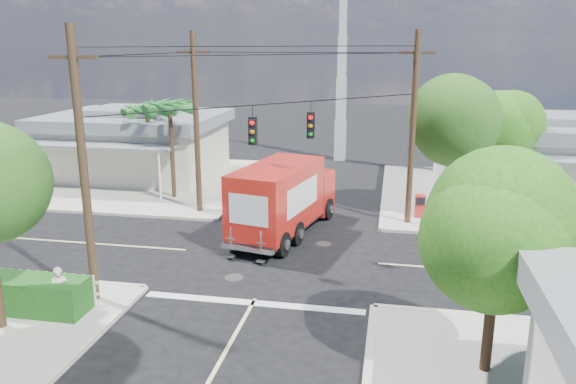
# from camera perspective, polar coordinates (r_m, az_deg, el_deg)

# --- Properties ---
(ground) EXTENTS (120.00, 120.00, 0.00)m
(ground) POSITION_cam_1_polar(r_m,az_deg,el_deg) (22.99, -0.94, -6.57)
(ground) COLOR black
(ground) RESTS_ON ground
(sidewalk_ne) EXTENTS (14.12, 14.12, 0.14)m
(sidewalk_ne) POSITION_cam_1_polar(r_m,az_deg,el_deg) (33.54, 21.60, -0.58)
(sidewalk_ne) COLOR #AAA59A
(sidewalk_ne) RESTS_ON ground
(sidewalk_nw) EXTENTS (14.12, 14.12, 0.14)m
(sidewalk_nw) POSITION_cam_1_polar(r_m,az_deg,el_deg) (36.26, -14.42, 1.11)
(sidewalk_nw) COLOR #AAA59A
(sidewalk_nw) RESTS_ON ground
(road_markings) EXTENTS (32.00, 32.00, 0.01)m
(road_markings) POSITION_cam_1_polar(r_m,az_deg,el_deg) (21.66, -1.73, -7.95)
(road_markings) COLOR beige
(road_markings) RESTS_ON ground
(building_ne) EXTENTS (11.80, 10.20, 4.50)m
(building_ne) POSITION_cam_1_polar(r_m,az_deg,el_deg) (34.45, 24.28, 3.38)
(building_ne) COLOR silver
(building_ne) RESTS_ON sidewalk_ne
(building_nw) EXTENTS (10.80, 10.20, 4.30)m
(building_nw) POSITION_cam_1_polar(r_m,az_deg,el_deg) (37.72, -15.17, 4.92)
(building_nw) COLOR beige
(building_nw) RESTS_ON sidewalk_nw
(radio_tower) EXTENTS (0.80, 0.80, 17.00)m
(radio_tower) POSITION_cam_1_polar(r_m,az_deg,el_deg) (41.23, 5.46, 10.96)
(radio_tower) COLOR silver
(radio_tower) RESTS_ON ground
(tree_ne_front) EXTENTS (4.21, 4.14, 6.66)m
(tree_ne_front) POSITION_cam_1_polar(r_m,az_deg,el_deg) (28.09, 16.60, 6.82)
(tree_ne_front) COLOR #422D1C
(tree_ne_front) RESTS_ON sidewalk_ne
(tree_ne_back) EXTENTS (3.77, 3.66, 5.82)m
(tree_ne_back) POSITION_cam_1_polar(r_m,az_deg,el_deg) (30.69, 20.99, 5.99)
(tree_ne_back) COLOR #422D1C
(tree_ne_back) RESTS_ON sidewalk_ne
(tree_se) EXTENTS (3.67, 3.54, 5.62)m
(tree_se) POSITION_cam_1_polar(r_m,az_deg,el_deg) (14.63, 20.70, -3.47)
(tree_se) COLOR #422D1C
(tree_se) RESTS_ON sidewalk_se
(palm_nw_front) EXTENTS (3.01, 3.08, 5.59)m
(palm_nw_front) POSITION_cam_1_polar(r_m,az_deg,el_deg) (31.01, -11.93, 8.33)
(palm_nw_front) COLOR #422D1C
(palm_nw_front) RESTS_ON sidewalk_nw
(palm_nw_back) EXTENTS (3.01, 3.08, 5.19)m
(palm_nw_back) POSITION_cam_1_polar(r_m,az_deg,el_deg) (33.21, -14.12, 7.97)
(palm_nw_back) COLOR #422D1C
(palm_nw_back) RESTS_ON sidewalk_nw
(utility_poles) EXTENTS (12.00, 10.68, 9.00)m
(utility_poles) POSITION_cam_1_polar(r_m,az_deg,el_deg) (23.62, -3.98, 5.75)
(utility_poles) COLOR #473321
(utility_poles) RESTS_ON ground
(picket_fence) EXTENTS (5.94, 0.06, 1.00)m
(picket_fence) POSITION_cam_1_polar(r_m,az_deg,el_deg) (21.05, -25.84, -8.22)
(picket_fence) COLOR silver
(picket_fence) RESTS_ON sidewalk_sw
(vending_boxes) EXTENTS (1.90, 0.50, 1.10)m
(vending_boxes) POSITION_cam_1_polar(r_m,az_deg,el_deg) (28.31, 14.68, -1.44)
(vending_boxes) COLOR red
(vending_boxes) RESTS_ON sidewalk_ne
(delivery_truck) EXTENTS (3.86, 7.96, 3.32)m
(delivery_truck) POSITION_cam_1_polar(r_m,az_deg,el_deg) (25.13, -0.44, -0.64)
(delivery_truck) COLOR black
(delivery_truck) RESTS_ON ground
(parked_car) EXTENTS (6.62, 4.60, 1.68)m
(parked_car) POSITION_cam_1_polar(r_m,az_deg,el_deg) (26.33, 26.24, -3.41)
(parked_car) COLOR silver
(parked_car) RESTS_ON ground
(pedestrian) EXTENTS (0.68, 0.61, 1.57)m
(pedestrian) POSITION_cam_1_polar(r_m,az_deg,el_deg) (19.11, -22.15, -9.34)
(pedestrian) COLOR beige
(pedestrian) RESTS_ON sidewalk_sw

